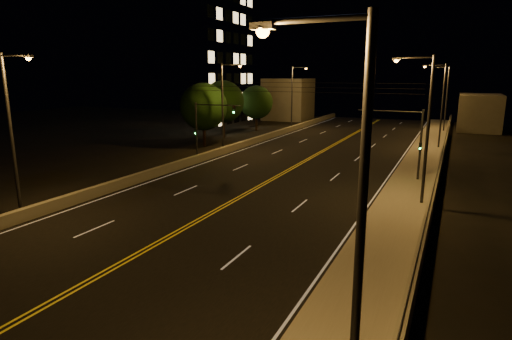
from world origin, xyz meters
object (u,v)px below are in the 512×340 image
at_px(tree_2, 256,102).
at_px(streetlight_5, 225,102).
at_px(streetlight_6, 294,94).
at_px(streetlight_0, 348,221).
at_px(tree_1, 223,102).
at_px(streetlight_4, 13,126).
at_px(streetlight_1, 424,122).
at_px(building_tower, 165,50).
at_px(traffic_signal_right, 407,136).
at_px(streetlight_2, 440,101).
at_px(traffic_signal_left, 205,125).
at_px(tree_0, 204,107).
at_px(streetlight_3, 445,95).

bearing_deg(tree_2, streetlight_5, -75.77).
xyz_separation_m(streetlight_5, streetlight_6, (0.00, 21.97, 0.00)).
bearing_deg(streetlight_0, tree_1, 122.29).
height_order(streetlight_4, tree_2, streetlight_4).
height_order(streetlight_0, streetlight_1, same).
xyz_separation_m(streetlight_6, building_tower, (-19.52, -6.00, 6.72)).
bearing_deg(streetlight_1, traffic_signal_right, 103.16).
xyz_separation_m(streetlight_1, streetlight_6, (-21.47, 34.66, 0.00)).
xyz_separation_m(streetlight_2, tree_2, (-26.06, 6.70, -1.23)).
bearing_deg(streetlight_6, building_tower, -162.92).
xyz_separation_m(streetlight_0, traffic_signal_left, (-20.31, 27.24, -1.84)).
relative_size(traffic_signal_right, tree_0, 0.77).
bearing_deg(tree_2, streetlight_6, 40.02).
relative_size(streetlight_0, tree_1, 1.25).
distance_m(streetlight_3, streetlight_6, 22.26).
xyz_separation_m(streetlight_2, streetlight_4, (-21.47, -36.54, 0.00)).
bearing_deg(streetlight_3, traffic_signal_left, -120.95).
distance_m(streetlight_0, streetlight_6, 59.24).
distance_m(streetlight_3, tree_2, 27.85).
bearing_deg(streetlight_5, building_tower, 140.72).
bearing_deg(streetlight_3, building_tower, -163.83).
height_order(streetlight_4, tree_0, streetlight_4).
bearing_deg(streetlight_3, streetlight_6, -164.67).
height_order(streetlight_1, traffic_signal_right, streetlight_1).
distance_m(streetlight_5, building_tower, 26.10).
distance_m(streetlight_3, traffic_signal_left, 39.53).
distance_m(streetlight_0, streetlight_5, 39.58).
relative_size(traffic_signal_left, tree_0, 0.77).
relative_size(streetlight_3, traffic_signal_left, 1.66).
bearing_deg(streetlight_2, tree_2, 165.59).
relative_size(streetlight_5, traffic_signal_right, 1.66).
bearing_deg(traffic_signal_left, streetlight_4, -93.48).
bearing_deg(streetlight_6, streetlight_3, 15.33).
height_order(building_tower, tree_0, building_tower).
distance_m(traffic_signal_right, tree_1, 29.90).
distance_m(streetlight_1, tree_1, 35.05).
height_order(streetlight_4, streetlight_6, same).
distance_m(streetlight_5, tree_1, 11.11).
distance_m(streetlight_4, traffic_signal_right, 27.66).
height_order(streetlight_1, streetlight_3, same).
bearing_deg(streetlight_3, streetlight_2, -90.00).
distance_m(traffic_signal_left, tree_2, 24.80).
height_order(traffic_signal_left, tree_2, tree_2).
bearing_deg(streetlight_2, building_tower, 173.66).
relative_size(streetlight_0, streetlight_6, 1.00).
relative_size(streetlight_1, streetlight_2, 1.00).
height_order(streetlight_5, traffic_signal_right, streetlight_5).
bearing_deg(building_tower, streetlight_4, -64.59).
xyz_separation_m(streetlight_5, traffic_signal_right, (19.91, -6.01, -1.84)).
bearing_deg(streetlight_6, streetlight_4, -90.00).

